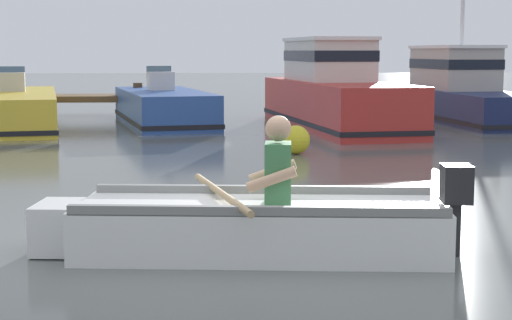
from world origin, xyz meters
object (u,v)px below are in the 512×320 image
Objects in this scene: rowboat_with_person at (252,225)px; moored_boat_navy at (460,93)px; moored_boat_yellow at (9,110)px; moored_boat_blue at (164,108)px; moored_boat_red at (334,93)px; mooring_buoy at (296,140)px.

rowboat_with_person is 14.89m from moored_boat_navy.
moored_boat_yellow is 3.56m from moored_boat_blue.
moored_boat_navy is (10.92, 1.13, 0.32)m from moored_boat_yellow.
rowboat_with_person is at bearing -83.85° from moored_boat_blue.
moored_boat_blue is (3.53, 0.48, 0.00)m from moored_boat_yellow.
moored_boat_yellow is 0.98× the size of moored_boat_red.
moored_boat_yellow is 1.25× the size of moored_boat_blue.
moored_boat_yellow is 7.50m from moored_boat_red.
moored_boat_blue is at bearing 96.15° from rowboat_with_person.
mooring_buoy is (1.13, 6.93, -0.01)m from rowboat_with_person.
moored_boat_red is (7.46, -0.59, 0.40)m from moored_boat_yellow.
mooring_buoy is (-4.87, -6.69, -0.45)m from moored_boat_navy.
moored_boat_red reaches higher than moored_boat_blue.
rowboat_with_person is 13.05m from moored_boat_blue.
rowboat_with_person is 7.02m from mooring_buoy.
moored_boat_yellow is at bearing -174.09° from moored_boat_navy.
moored_boat_blue is (-1.40, 12.97, 0.13)m from rowboat_with_person.
moored_boat_blue is 0.79× the size of moored_boat_red.
moored_boat_red is at bearing -153.60° from moored_boat_navy.
moored_boat_red is at bearing -4.50° from moored_boat_yellow.
moored_boat_blue is 7.42m from moored_boat_navy.
moored_boat_blue is 6.55m from mooring_buoy.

